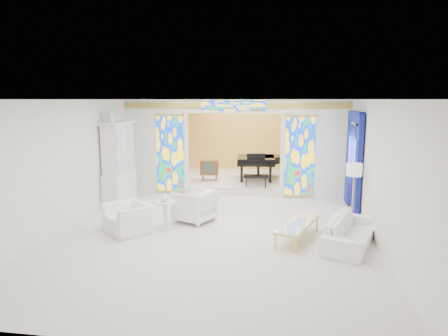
% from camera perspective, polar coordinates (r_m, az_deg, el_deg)
% --- Properties ---
extents(floor, '(12.00, 12.00, 0.00)m').
position_cam_1_polar(floor, '(10.83, 0.09, -6.34)').
color(floor, silver).
rests_on(floor, ground).
extents(ceiling, '(7.00, 12.00, 0.02)m').
position_cam_1_polar(ceiling, '(10.41, 0.10, 9.74)').
color(ceiling, white).
rests_on(ceiling, wall_back).
extents(wall_back, '(7.00, 0.02, 3.00)m').
position_cam_1_polar(wall_back, '(16.44, 3.18, 4.48)').
color(wall_back, silver).
rests_on(wall_back, floor).
extents(wall_front, '(7.00, 0.02, 3.00)m').
position_cam_1_polar(wall_front, '(4.80, -10.60, -8.61)').
color(wall_front, silver).
rests_on(wall_front, floor).
extents(wall_left, '(0.02, 12.00, 3.00)m').
position_cam_1_polar(wall_left, '(11.56, -17.35, 1.84)').
color(wall_left, silver).
rests_on(wall_left, floor).
extents(wall_right, '(0.02, 12.00, 3.00)m').
position_cam_1_polar(wall_right, '(10.59, 19.18, 1.06)').
color(wall_right, silver).
rests_on(wall_right, floor).
extents(partition_wall, '(7.00, 0.22, 3.00)m').
position_cam_1_polar(partition_wall, '(12.46, 1.45, 3.53)').
color(partition_wall, silver).
rests_on(partition_wall, floor).
extents(stained_glass_left, '(0.90, 0.04, 2.40)m').
position_cam_1_polar(stained_glass_left, '(12.81, -7.68, 2.02)').
color(stained_glass_left, gold).
rests_on(stained_glass_left, partition_wall).
extents(stained_glass_right, '(0.90, 0.04, 2.40)m').
position_cam_1_polar(stained_glass_right, '(12.31, 10.80, 1.63)').
color(stained_glass_right, gold).
rests_on(stained_glass_right, partition_wall).
extents(stained_glass_transom, '(2.00, 0.04, 0.34)m').
position_cam_1_polar(stained_glass_transom, '(12.28, 1.41, 8.90)').
color(stained_glass_transom, gold).
rests_on(stained_glass_transom, partition_wall).
extents(alcove_platform, '(6.80, 3.80, 0.18)m').
position_cam_1_polar(alcove_platform, '(14.77, 2.43, -1.64)').
color(alcove_platform, silver).
rests_on(alcove_platform, floor).
extents(gold_curtain_back, '(6.70, 0.10, 2.90)m').
position_cam_1_polar(gold_curtain_back, '(16.32, 3.14, 4.45)').
color(gold_curtain_back, gold).
rests_on(gold_curtain_back, wall_back).
extents(chandelier, '(0.48, 0.48, 0.30)m').
position_cam_1_polar(chandelier, '(14.36, 3.26, 7.93)').
color(chandelier, gold).
rests_on(chandelier, ceiling).
extents(blue_drapes, '(0.14, 1.85, 2.65)m').
position_cam_1_polar(blue_drapes, '(11.24, 18.06, 1.99)').
color(blue_drapes, navy).
rests_on(blue_drapes, wall_right).
extents(china_cabinet, '(0.56, 1.46, 2.72)m').
position_cam_1_polar(china_cabinet, '(12.02, -14.82, 0.65)').
color(china_cabinet, white).
rests_on(china_cabinet, floor).
extents(armchair_left, '(1.34, 1.33, 0.65)m').
position_cam_1_polar(armchair_left, '(9.43, -13.52, -6.99)').
color(armchair_left, white).
rests_on(armchair_left, floor).
extents(armchair_right, '(1.16, 1.15, 0.81)m').
position_cam_1_polar(armchair_right, '(9.96, -4.25, -5.39)').
color(armchair_right, white).
rests_on(armchair_right, floor).
extents(sofa, '(1.42, 2.15, 0.59)m').
position_cam_1_polar(sofa, '(8.79, 17.61, -8.66)').
color(sofa, silver).
rests_on(sofa, floor).
extents(side_table, '(0.54, 0.54, 0.66)m').
position_cam_1_polar(side_table, '(9.50, -8.42, -6.06)').
color(side_table, white).
rests_on(side_table, floor).
extents(vase, '(0.21, 0.21, 0.21)m').
position_cam_1_polar(vase, '(9.41, -8.47, -4.11)').
color(vase, silver).
rests_on(vase, side_table).
extents(coffee_table, '(1.05, 1.74, 0.37)m').
position_cam_1_polar(coffee_table, '(8.84, 10.50, -7.94)').
color(coffee_table, silver).
rests_on(coffee_table, floor).
extents(floor_lamp, '(0.47, 0.47, 1.51)m').
position_cam_1_polar(floor_lamp, '(9.94, 18.08, -0.64)').
color(floor_lamp, gold).
rests_on(floor_lamp, floor).
extents(grand_piano, '(1.63, 2.55, 0.99)m').
position_cam_1_polar(grand_piano, '(14.40, 5.08, 1.10)').
color(grand_piano, black).
rests_on(grand_piano, alcove_platform).
extents(tv_console, '(0.64, 0.46, 0.71)m').
position_cam_1_polar(tv_console, '(14.03, -2.11, 0.06)').
color(tv_console, '#56331F').
rests_on(tv_console, alcove_platform).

